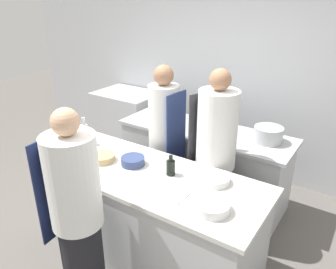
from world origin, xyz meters
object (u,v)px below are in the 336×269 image
bottle_olive_oil (65,143)px  bowl_ceramic_blue (133,161)px  chef_at_stove (164,143)px  oven_range (128,122)px  chef_at_pass_far (215,159)px  bottle_wine (171,167)px  bottle_cooking_oil (64,155)px  chef_at_prep_near (77,215)px  stockpot (268,134)px  bowl_prep_small (212,206)px  bowl_wooden_salad (215,179)px  bottle_vinegar (85,134)px  cup (86,150)px  bowl_mixing_large (102,158)px

bottle_olive_oil → bowl_ceramic_blue: (0.74, 0.17, -0.06)m
chef_at_stove → oven_range: bearing=-120.3°
chef_at_pass_far → bowl_ceramic_blue: bearing=151.2°
bottle_wine → bottle_cooking_oil: size_ratio=1.01×
oven_range → chef_at_prep_near: (1.58, -2.43, 0.36)m
bottle_olive_oil → stockpot: bearing=40.9°
bowl_prep_small → bowl_wooden_salad: bowl_prep_small is taller
bottle_cooking_oil → chef_at_prep_near: bearing=-33.8°
chef_at_prep_near → stockpot: chef_at_prep_near is taller
chef_at_pass_far → bottle_cooking_oil: (-1.15, -0.89, 0.09)m
bottle_vinegar → cup: (0.19, -0.17, -0.07)m
chef_at_pass_far → stockpot: chef_at_pass_far is taller
bottle_cooking_oil → bowl_mixing_large: bottle_cooking_oil is taller
oven_range → chef_at_pass_far: bearing=-28.0°
chef_at_prep_near → chef_at_pass_far: 1.42m
bottle_vinegar → stockpot: size_ratio=0.96×
bottle_cooking_oil → bowl_mixing_large: bearing=40.1°
bottle_cooking_oil → bowl_wooden_salad: bottle_cooking_oil is taller
chef_at_pass_far → bottle_olive_oil: chef_at_pass_far is taller
chef_at_pass_far → bowl_mixing_large: bearing=144.2°
bottle_cooking_oil → bottle_olive_oil: bearing=136.6°
oven_range → bottle_cooking_oil: bearing=-65.2°
chef_at_pass_far → chef_at_prep_near: bearing=177.2°
oven_range → bowl_mixing_large: bearing=-55.8°
bottle_olive_oil → bowl_wooden_salad: bottle_olive_oil is taller
cup → chef_at_prep_near: bearing=-47.6°
bottle_vinegar → bottle_wine: bearing=-1.8°
bottle_wine → bowl_ceramic_blue: 0.40m
bottle_olive_oil → cup: 0.23m
cup → stockpot: stockpot is taller
bowl_mixing_large → oven_range: bearing=124.2°
chef_at_stove → bottle_cooking_oil: size_ratio=9.29×
bowl_prep_small → bowl_ceramic_blue: size_ratio=1.23×
bottle_wine → bowl_prep_small: bottle_wine is taller
oven_range → bowl_wooden_salad: (2.27, -1.51, 0.45)m
oven_range → cup: bearing=-61.3°
chef_at_pass_far → bowl_prep_small: size_ratio=6.54×
bottle_vinegar → oven_range: bearing=116.0°
bowl_wooden_salad → cup: bearing=-169.9°
chef_at_stove → bottle_vinegar: bearing=-43.8°
bottle_olive_oil → bowl_wooden_salad: 1.55m
chef_at_prep_near → bottle_wine: bearing=-25.9°
bottle_wine → bowl_mixing_large: 0.71m
bottle_vinegar → bottle_wine: 1.12m
stockpot → bowl_prep_small: bearing=-87.7°
bottle_cooking_oil → bottle_vinegar: bearing=109.9°
chef_at_pass_far → bottle_vinegar: (-1.30, -0.48, 0.13)m
bowl_wooden_salad → stockpot: stockpot is taller
chef_at_prep_near → cup: size_ratio=18.11×
oven_range → bottle_olive_oil: bottle_olive_oil is taller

